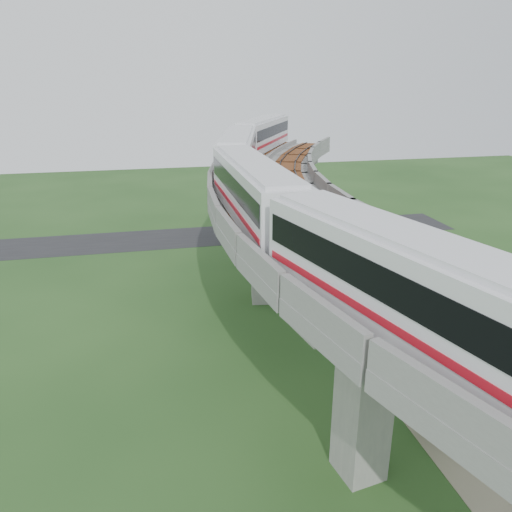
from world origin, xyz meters
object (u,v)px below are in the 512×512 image
(metro_train, at_px, (274,169))
(car_dark, at_px, (380,299))
(car_white, at_px, (463,397))
(car_red, at_px, (468,327))

(metro_train, relative_size, car_dark, 17.13)
(metro_train, distance_m, car_white, 19.58)
(car_white, distance_m, car_dark, 14.14)
(car_white, height_order, car_dark, car_white)
(car_red, bearing_deg, car_dark, 167.66)
(car_red, bearing_deg, metro_train, -157.69)
(car_white, xyz_separation_m, car_red, (5.67, 7.84, -0.00))
(car_white, xyz_separation_m, car_dark, (1.37, 14.07, -0.02))
(car_dark, bearing_deg, car_white, 169.76)
(metro_train, bearing_deg, car_red, -20.77)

